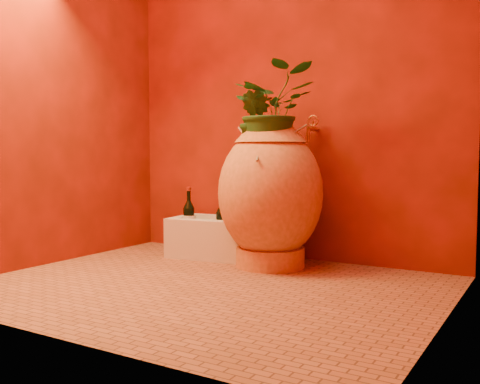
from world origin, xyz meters
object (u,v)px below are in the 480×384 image
Objects in this scene: amphora at (270,192)px; wine_bottle_b at (230,220)px; wine_bottle_a at (189,218)px; wine_bottle_c at (221,221)px; stone_basin at (214,238)px; wall_tap at (312,127)px.

amphora reaches higher than wine_bottle_b.
amphora is at bearing -3.31° from wine_bottle_a.
wine_bottle_a is 0.26m from wine_bottle_c.
stone_basin is (-0.51, 0.10, -0.35)m from amphora.
stone_basin is at bearing 18.80° from wine_bottle_a.
stone_basin is at bearing 161.09° from wine_bottle_c.
wall_tap is at bearing 13.05° from stone_basin.
wine_bottle_a is at bearing -153.86° from wine_bottle_b.
amphora is 0.72m from wine_bottle_a.
stone_basin is at bearing -166.95° from wall_tap.
wine_bottle_c reaches higher than stone_basin.
wine_bottle_c is at bearing -18.91° from stone_basin.
wine_bottle_a is (-0.68, 0.04, -0.21)m from amphora.
wine_bottle_c is 0.91m from wall_tap.
wine_bottle_a is 1.89× the size of wall_tap.
amphora is at bearing -9.75° from wine_bottle_c.
wine_bottle_a is 1.09m from wall_tap.
amphora reaches higher than wine_bottle_a.
wine_bottle_a reaches higher than wine_bottle_c.
amphora is 3.13× the size of wine_bottle_b.
wall_tap reaches higher than wine_bottle_b.
amphora is at bearing -11.19° from stone_basin.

